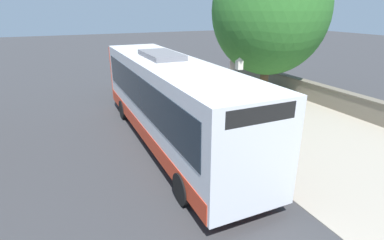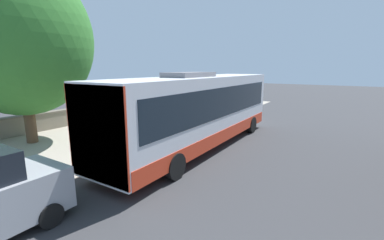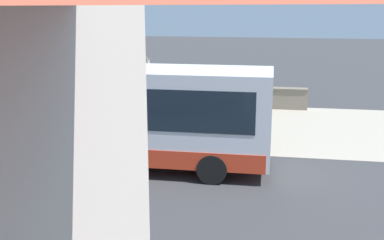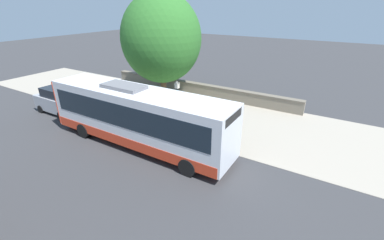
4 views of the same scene
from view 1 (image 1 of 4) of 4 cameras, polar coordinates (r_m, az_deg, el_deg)
name	(u,v)px [view 1 (image 1 of 4)]	position (r m, az deg, el deg)	size (l,w,h in m)	color
ground_plane	(192,122)	(15.69, 0.09, -0.35)	(120.00, 120.00, 0.00)	#353538
sidewalk_plaza	(263,110)	(17.92, 13.31, 1.81)	(9.00, 44.00, 0.02)	#9E9384
stone_wall	(316,93)	(20.42, 22.57, 4.79)	(0.60, 20.00, 1.18)	slate
bus	(170,99)	(12.77, -4.29, 3.99)	(2.78, 12.45, 3.82)	silver
bus_shelter	(234,85)	(15.16, 8.02, 6.65)	(1.68, 2.94, 2.42)	#2D2D33
pedestrian	(272,160)	(9.94, 14.92, -7.31)	(0.34, 0.24, 1.80)	#2D3347
bench	(279,113)	(16.20, 16.32, 1.23)	(0.40, 1.40, 0.88)	#4C7247
street_lamp_near	(238,93)	(12.81, 8.68, 5.06)	(0.28, 0.28, 3.73)	#2D332D
shade_tree	(270,11)	(19.94, 14.62, 19.50)	(7.09, 7.09, 9.35)	brown
parked_car_behind_bus	(133,77)	(21.78, -11.18, 8.04)	(1.98, 4.10, 2.13)	#9EA0A8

